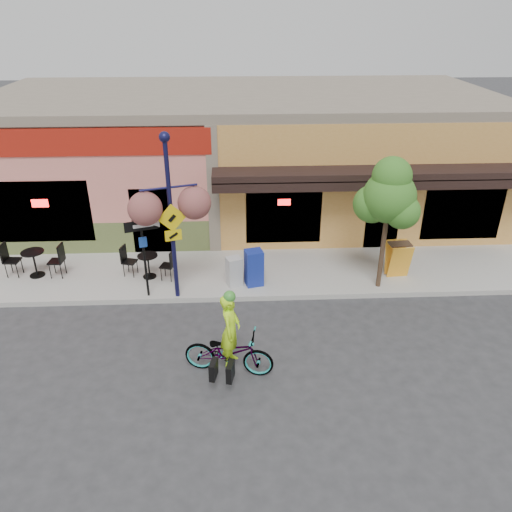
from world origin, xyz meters
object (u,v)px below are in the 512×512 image
at_px(newspaper_box_blue, 254,268).
at_px(street_tree, 386,224).
at_px(newspaper_box_grey, 234,272).
at_px(lamp_post, 171,220).
at_px(building, 243,153).
at_px(cyclist_rider, 231,340).
at_px(bicycle, 229,352).
at_px(one_way_sign, 145,259).

height_order(newspaper_box_blue, street_tree, street_tree).
bearing_deg(newspaper_box_blue, newspaper_box_grey, 168.05).
bearing_deg(lamp_post, street_tree, -13.97).
height_order(building, cyclist_rider, building).
relative_size(building, newspaper_box_grey, 21.11).
height_order(bicycle, one_way_sign, one_way_sign).
xyz_separation_m(bicycle, newspaper_box_grey, (0.15, 3.57, 0.06)).
bearing_deg(newspaper_box_grey, bicycle, -113.11).
bearing_deg(cyclist_rider, one_way_sign, 48.76).
relative_size(cyclist_rider, newspaper_box_blue, 1.63).
xyz_separation_m(cyclist_rider, street_tree, (4.20, 3.32, 1.19)).
height_order(cyclist_rider, street_tree, street_tree).
height_order(cyclist_rider, one_way_sign, one_way_sign).
distance_m(one_way_sign, newspaper_box_blue, 3.04).
xyz_separation_m(cyclist_rider, one_way_sign, (-2.28, 3.12, 0.42)).
bearing_deg(one_way_sign, newspaper_box_blue, -9.05).
distance_m(building, one_way_sign, 7.40).
bearing_deg(street_tree, newspaper_box_blue, 175.69).
height_order(building, one_way_sign, building).
relative_size(one_way_sign, newspaper_box_blue, 2.13).
bearing_deg(newspaper_box_grey, newspaper_box_blue, -19.02).
height_order(bicycle, newspaper_box_grey, bicycle).
relative_size(newspaper_box_grey, street_tree, 0.23).
bearing_deg(bicycle, street_tree, -39.44).
distance_m(cyclist_rider, one_way_sign, 3.88).
xyz_separation_m(building, newspaper_box_blue, (0.15, -6.32, -1.57)).
bearing_deg(street_tree, building, 119.28).
bearing_deg(newspaper_box_grey, lamp_post, 177.33).
xyz_separation_m(bicycle, newspaper_box_blue, (0.71, 3.59, 0.16)).
relative_size(building, newspaper_box_blue, 17.15).
xyz_separation_m(newspaper_box_blue, street_tree, (3.54, -0.27, 1.38)).
bearing_deg(newspaper_box_blue, street_tree, -18.00).
relative_size(cyclist_rider, street_tree, 0.45).
relative_size(one_way_sign, street_tree, 0.59).
bearing_deg(newspaper_box_blue, bicycle, -114.89).
bearing_deg(cyclist_rider, street_tree, -39.11).
height_order(building, street_tree, building).
distance_m(bicycle, cyclist_rider, 0.34).
xyz_separation_m(newspaper_box_blue, newspaper_box_grey, (-0.56, -0.02, -0.10)).
bearing_deg(street_tree, newspaper_box_grey, 176.52).
bearing_deg(bicycle, one_way_sign, 48.15).
relative_size(bicycle, newspaper_box_grey, 2.32).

